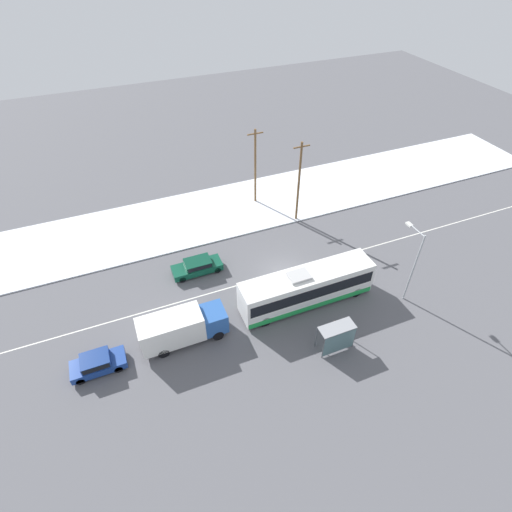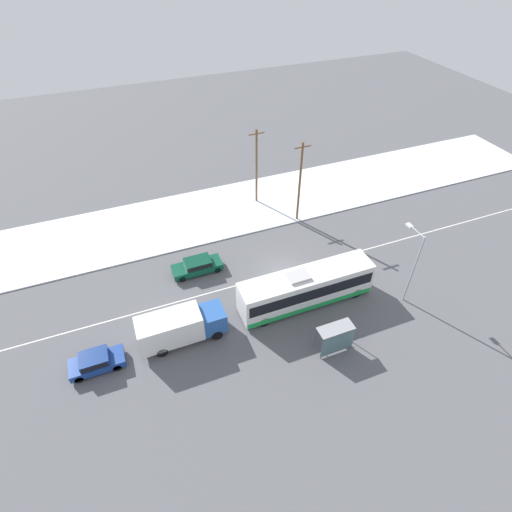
{
  "view_description": "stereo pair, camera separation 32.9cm",
  "coord_description": "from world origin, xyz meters",
  "px_view_note": "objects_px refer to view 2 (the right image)",
  "views": [
    {
      "loc": [
        -12.74,
        -24.68,
        26.46
      ],
      "look_at": [
        -2.02,
        1.7,
        1.4
      ],
      "focal_mm": 28.0,
      "sensor_mm": 36.0,
      "label": 1
    },
    {
      "loc": [
        -12.44,
        -24.8,
        26.46
      ],
      "look_at": [
        -2.02,
        1.7,
        1.4
      ],
      "focal_mm": 28.0,
      "sensor_mm": 36.0,
      "label": 2
    }
  ],
  "objects_px": {
    "bus_shelter": "(337,337)",
    "pedestrian_at_stop": "(333,328)",
    "sedan_car": "(197,265)",
    "utility_pole_roadside": "(300,182)",
    "streetlamp": "(413,259)",
    "parked_car_near_truck": "(96,361)",
    "city_bus": "(306,288)",
    "box_truck": "(180,326)",
    "utility_pole_snowlot": "(256,166)"
  },
  "relations": [
    {
      "from": "parked_car_near_truck",
      "to": "pedestrian_at_stop",
      "type": "height_order",
      "value": "pedestrian_at_stop"
    },
    {
      "from": "city_bus",
      "to": "pedestrian_at_stop",
      "type": "xyz_separation_m",
      "value": [
        0.36,
        -4.18,
        -0.68
      ]
    },
    {
      "from": "bus_shelter",
      "to": "sedan_car",
      "type": "bearing_deg",
      "value": 121.02
    },
    {
      "from": "box_truck",
      "to": "city_bus",
      "type": "bearing_deg",
      "value": -0.04
    },
    {
      "from": "city_bus",
      "to": "bus_shelter",
      "type": "height_order",
      "value": "city_bus"
    },
    {
      "from": "sedan_car",
      "to": "bus_shelter",
      "type": "xyz_separation_m",
      "value": [
        7.63,
        -12.69,
        0.9
      ]
    },
    {
      "from": "utility_pole_snowlot",
      "to": "sedan_car",
      "type": "bearing_deg",
      "value": -136.46
    },
    {
      "from": "streetlamp",
      "to": "box_truck",
      "type": "bearing_deg",
      "value": 172.38
    },
    {
      "from": "utility_pole_roadside",
      "to": "utility_pole_snowlot",
      "type": "xyz_separation_m",
      "value": [
        -2.87,
        5.03,
        -0.14
      ]
    },
    {
      "from": "pedestrian_at_stop",
      "to": "utility_pole_snowlot",
      "type": "relative_size",
      "value": 0.19
    },
    {
      "from": "city_bus",
      "to": "streetlamp",
      "type": "relative_size",
      "value": 1.65
    },
    {
      "from": "pedestrian_at_stop",
      "to": "streetlamp",
      "type": "bearing_deg",
      "value": 11.37
    },
    {
      "from": "sedan_car",
      "to": "pedestrian_at_stop",
      "type": "xyz_separation_m",
      "value": [
        8.12,
        -11.44,
        0.29
      ]
    },
    {
      "from": "streetlamp",
      "to": "utility_pole_roadside",
      "type": "relative_size",
      "value": 0.78
    },
    {
      "from": "pedestrian_at_stop",
      "to": "utility_pole_roadside",
      "type": "xyz_separation_m",
      "value": [
        4.4,
        15.58,
        3.75
      ]
    },
    {
      "from": "parked_car_near_truck",
      "to": "utility_pole_roadside",
      "type": "xyz_separation_m",
      "value": [
        22.4,
        11.66,
        4.03
      ]
    },
    {
      "from": "bus_shelter",
      "to": "pedestrian_at_stop",
      "type": "bearing_deg",
      "value": 68.73
    },
    {
      "from": "city_bus",
      "to": "utility_pole_snowlot",
      "type": "xyz_separation_m",
      "value": [
        1.89,
        16.43,
        2.93
      ]
    },
    {
      "from": "box_truck",
      "to": "pedestrian_at_stop",
      "type": "bearing_deg",
      "value": -20.13
    },
    {
      "from": "parked_car_near_truck",
      "to": "pedestrian_at_stop",
      "type": "distance_m",
      "value": 18.43
    },
    {
      "from": "city_bus",
      "to": "utility_pole_roadside",
      "type": "bearing_deg",
      "value": 67.33
    },
    {
      "from": "parked_car_near_truck",
      "to": "utility_pole_snowlot",
      "type": "xyz_separation_m",
      "value": [
        19.54,
        16.69,
        3.89
      ]
    },
    {
      "from": "pedestrian_at_stop",
      "to": "streetlamp",
      "type": "relative_size",
      "value": 0.24
    },
    {
      "from": "bus_shelter",
      "to": "utility_pole_roadside",
      "type": "height_order",
      "value": "utility_pole_roadside"
    },
    {
      "from": "parked_car_near_truck",
      "to": "pedestrian_at_stop",
      "type": "relative_size",
      "value": 2.31
    },
    {
      "from": "streetlamp",
      "to": "utility_pole_roadside",
      "type": "distance_m",
      "value": 14.43
    },
    {
      "from": "utility_pole_roadside",
      "to": "utility_pole_snowlot",
      "type": "bearing_deg",
      "value": 119.68
    },
    {
      "from": "parked_car_near_truck",
      "to": "bus_shelter",
      "type": "bearing_deg",
      "value": -16.48
    },
    {
      "from": "sedan_car",
      "to": "box_truck",
      "type": "bearing_deg",
      "value": 65.5
    },
    {
      "from": "pedestrian_at_stop",
      "to": "utility_pole_roadside",
      "type": "relative_size",
      "value": 0.19
    },
    {
      "from": "parked_car_near_truck",
      "to": "utility_pole_snowlot",
      "type": "distance_m",
      "value": 25.99
    },
    {
      "from": "parked_car_near_truck",
      "to": "city_bus",
      "type": "bearing_deg",
      "value": 0.83
    },
    {
      "from": "pedestrian_at_stop",
      "to": "utility_pole_snowlot",
      "type": "bearing_deg",
      "value": 85.75
    },
    {
      "from": "streetlamp",
      "to": "utility_pole_roadside",
      "type": "height_order",
      "value": "utility_pole_roadside"
    },
    {
      "from": "bus_shelter",
      "to": "utility_pole_snowlot",
      "type": "xyz_separation_m",
      "value": [
        2.02,
        21.87,
        3.0
      ]
    },
    {
      "from": "sedan_car",
      "to": "pedestrian_at_stop",
      "type": "height_order",
      "value": "pedestrian_at_stop"
    },
    {
      "from": "sedan_car",
      "to": "utility_pole_snowlot",
      "type": "distance_m",
      "value": 13.88
    },
    {
      "from": "city_bus",
      "to": "streetlamp",
      "type": "xyz_separation_m",
      "value": [
        8.31,
        -2.58,
        2.77
      ]
    },
    {
      "from": "utility_pole_snowlot",
      "to": "bus_shelter",
      "type": "bearing_deg",
      "value": -95.28
    },
    {
      "from": "box_truck",
      "to": "parked_car_near_truck",
      "type": "bearing_deg",
      "value": -177.7
    },
    {
      "from": "bus_shelter",
      "to": "streetlamp",
      "type": "bearing_deg",
      "value": 18.69
    },
    {
      "from": "sedan_car",
      "to": "utility_pole_snowlot",
      "type": "relative_size",
      "value": 0.53
    },
    {
      "from": "box_truck",
      "to": "bus_shelter",
      "type": "distance_m",
      "value": 12.22
    },
    {
      "from": "utility_pole_roadside",
      "to": "pedestrian_at_stop",
      "type": "bearing_deg",
      "value": -105.77
    },
    {
      "from": "sedan_car",
      "to": "utility_pole_roadside",
      "type": "xyz_separation_m",
      "value": [
        12.52,
        4.14,
        4.04
      ]
    },
    {
      "from": "parked_car_near_truck",
      "to": "utility_pole_roadside",
      "type": "height_order",
      "value": "utility_pole_roadside"
    },
    {
      "from": "box_truck",
      "to": "utility_pole_roadside",
      "type": "xyz_separation_m",
      "value": [
        15.83,
        11.39,
        3.22
      ]
    },
    {
      "from": "pedestrian_at_stop",
      "to": "box_truck",
      "type": "bearing_deg",
      "value": 159.87
    },
    {
      "from": "sedan_car",
      "to": "utility_pole_roadside",
      "type": "relative_size",
      "value": 0.51
    },
    {
      "from": "parked_car_near_truck",
      "to": "streetlamp",
      "type": "xyz_separation_m",
      "value": [
        25.95,
        -2.33,
        3.73
      ]
    }
  ]
}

